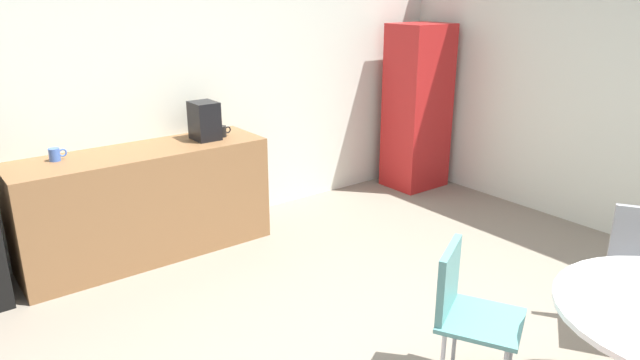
{
  "coord_description": "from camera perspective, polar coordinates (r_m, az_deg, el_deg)",
  "views": [
    {
      "loc": [
        -2.03,
        -1.68,
        2.12
      ],
      "look_at": [
        0.09,
        1.08,
        0.95
      ],
      "focal_mm": 32.05,
      "sensor_mm": 36.0,
      "label": 1
    }
  ],
  "objects": [
    {
      "name": "mug_white",
      "position": [
        4.67,
        -24.93,
        2.32
      ],
      "size": [
        0.13,
        0.08,
        0.09
      ],
      "color": "#3F66BF",
      "rests_on": "counter_block"
    },
    {
      "name": "coffee_maker",
      "position": [
        4.92,
        -11.46,
        5.82
      ],
      "size": [
        0.2,
        0.24,
        0.32
      ],
      "primitive_type": "cube",
      "color": "black",
      "rests_on": "counter_block"
    },
    {
      "name": "chair_teal",
      "position": [
        3.22,
        14.19,
        -11.78
      ],
      "size": [
        0.57,
        0.57,
        0.83
      ],
      "color": "silver",
      "rests_on": "ground_plane"
    },
    {
      "name": "counter_block",
      "position": [
        4.88,
        -17.02,
        -2.24
      ],
      "size": [
        2.0,
        0.6,
        0.9
      ],
      "primitive_type": "cube",
      "color": "brown",
      "rests_on": "ground_plane"
    },
    {
      "name": "wall_back",
      "position": [
        5.16,
        -14.04,
        8.95
      ],
      "size": [
        6.0,
        0.1,
        2.6
      ],
      "primitive_type": "cube",
      "color": "silver",
      "rests_on": "ground_plane"
    },
    {
      "name": "locker_cabinet",
      "position": [
        6.35,
        9.69,
        7.17
      ],
      "size": [
        0.6,
        0.5,
        1.77
      ],
      "primitive_type": "cube",
      "color": "#B21E1E",
      "rests_on": "ground_plane"
    },
    {
      "name": "mug_green",
      "position": [
        5.01,
        -9.74,
        4.82
      ],
      "size": [
        0.13,
        0.08,
        0.09
      ],
      "color": "black",
      "rests_on": "counter_block"
    }
  ]
}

